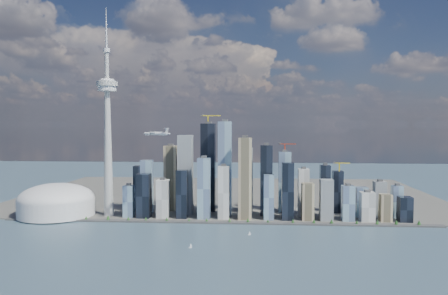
# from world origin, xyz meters

# --- Properties ---
(ground) EXTENTS (4000.00, 4000.00, 0.00)m
(ground) POSITION_xyz_m (0.00, 0.00, 0.00)
(ground) COLOR #314B56
(ground) RESTS_ON ground
(seawall) EXTENTS (1100.00, 22.00, 4.00)m
(seawall) POSITION_xyz_m (0.00, 250.00, 2.00)
(seawall) COLOR #383838
(seawall) RESTS_ON ground
(land) EXTENTS (1400.00, 900.00, 3.00)m
(land) POSITION_xyz_m (0.00, 700.00, 1.50)
(land) COLOR #4C4C47
(land) RESTS_ON ground
(shoreline_trees) EXTENTS (960.53, 7.20, 8.80)m
(shoreline_trees) POSITION_xyz_m (0.00, 250.00, 8.78)
(shoreline_trees) COLOR #3F2D1E
(shoreline_trees) RESTS_ON seawall
(skyscraper_cluster) EXTENTS (736.00, 142.00, 272.91)m
(skyscraper_cluster) POSITION_xyz_m (59.61, 336.82, 85.01)
(skyscraper_cluster) COLOR black
(skyscraper_cluster) RESTS_ON land
(needle_tower) EXTENTS (56.00, 56.00, 550.50)m
(needle_tower) POSITION_xyz_m (-300.00, 310.00, 235.84)
(needle_tower) COLOR #AAABA5
(needle_tower) RESTS_ON land
(dome_stadium) EXTENTS (200.00, 200.00, 86.00)m
(dome_stadium) POSITION_xyz_m (-440.00, 300.00, 39.44)
(dome_stadium) COLOR silver
(dome_stadium) RESTS_ON land
(airplane) EXTENTS (69.31, 61.69, 17.01)m
(airplane) POSITION_xyz_m (-139.76, 190.44, 226.41)
(airplane) COLOR silver
(airplane) RESTS_ON ground
(sailboat_west) EXTENTS (7.50, 3.45, 10.39)m
(sailboat_west) POSITION_xyz_m (-34.97, 27.22, 3.33)
(sailboat_west) COLOR white
(sailboat_west) RESTS_ON ground
(sailboat_east) EXTENTS (6.87, 2.98, 9.50)m
(sailboat_east) POSITION_xyz_m (81.14, 138.24, 3.05)
(sailboat_east) COLOR white
(sailboat_east) RESTS_ON ground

